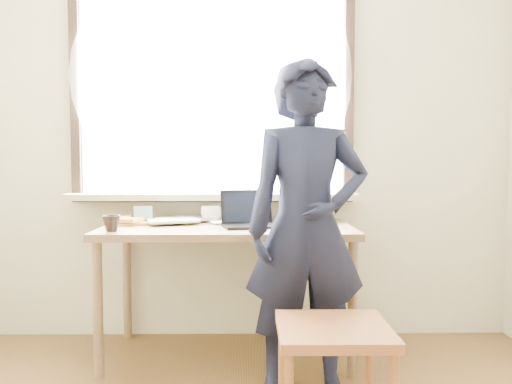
{
  "coord_description": "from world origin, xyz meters",
  "views": [
    {
      "loc": [
        0.04,
        -1.28,
        1.15
      ],
      "look_at": [
        0.07,
        0.95,
        1.02
      ],
      "focal_mm": 35.0,
      "sensor_mm": 36.0,
      "label": 1
    }
  ],
  "objects_px": {
    "mug_white": "(211,214)",
    "work_chair": "(333,343)",
    "mug_dark": "(112,223)",
    "desk": "(228,239)",
    "person": "(307,229)",
    "laptop": "(249,218)"
  },
  "relations": [
    {
      "from": "mug_white",
      "to": "work_chair",
      "type": "height_order",
      "value": "mug_white"
    },
    {
      "from": "mug_dark",
      "to": "mug_white",
      "type": "bearing_deg",
      "value": 40.15
    },
    {
      "from": "desk",
      "to": "mug_white",
      "type": "xyz_separation_m",
      "value": [
        -0.11,
        0.18,
        0.13
      ]
    },
    {
      "from": "laptop",
      "to": "mug_dark",
      "type": "height_order",
      "value": "laptop"
    },
    {
      "from": "mug_dark",
      "to": "person",
      "type": "bearing_deg",
      "value": -13.79
    },
    {
      "from": "desk",
      "to": "work_chair",
      "type": "xyz_separation_m",
      "value": [
        0.48,
        -0.88,
        -0.3
      ]
    },
    {
      "from": "person",
      "to": "work_chair",
      "type": "bearing_deg",
      "value": -84.38
    },
    {
      "from": "work_chair",
      "to": "mug_white",
      "type": "bearing_deg",
      "value": 118.98
    },
    {
      "from": "mug_white",
      "to": "mug_dark",
      "type": "xyz_separation_m",
      "value": [
        -0.5,
        -0.42,
        -0.01
      ]
    },
    {
      "from": "mug_white",
      "to": "person",
      "type": "distance_m",
      "value": 0.85
    },
    {
      "from": "desk",
      "to": "laptop",
      "type": "bearing_deg",
      "value": -16.71
    },
    {
      "from": "mug_white",
      "to": "person",
      "type": "bearing_deg",
      "value": -52.37
    },
    {
      "from": "desk",
      "to": "mug_dark",
      "type": "bearing_deg",
      "value": -158.3
    },
    {
      "from": "desk",
      "to": "mug_dark",
      "type": "height_order",
      "value": "mug_dark"
    },
    {
      "from": "mug_white",
      "to": "work_chair",
      "type": "bearing_deg",
      "value": -61.02
    },
    {
      "from": "laptop",
      "to": "mug_dark",
      "type": "distance_m",
      "value": 0.76
    },
    {
      "from": "mug_dark",
      "to": "work_chair",
      "type": "xyz_separation_m",
      "value": [
        1.09,
        -0.64,
        -0.42
      ]
    },
    {
      "from": "work_chair",
      "to": "person",
      "type": "relative_size",
      "value": 0.29
    },
    {
      "from": "person",
      "to": "mug_dark",
      "type": "bearing_deg",
      "value": 161.71
    },
    {
      "from": "desk",
      "to": "mug_white",
      "type": "height_order",
      "value": "mug_white"
    },
    {
      "from": "desk",
      "to": "mug_white",
      "type": "bearing_deg",
      "value": 121.98
    },
    {
      "from": "laptop",
      "to": "person",
      "type": "xyz_separation_m",
      "value": [
        0.29,
        -0.46,
        -0.0
      ]
    }
  ]
}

